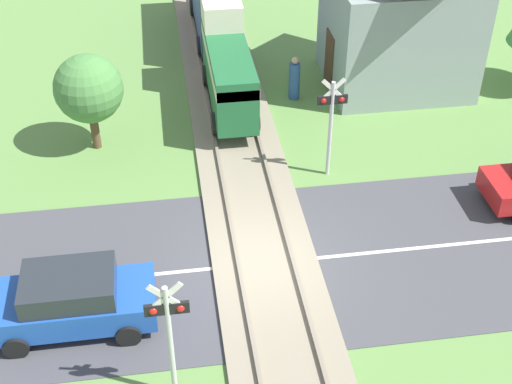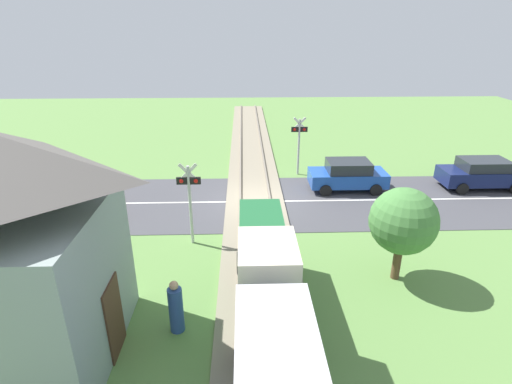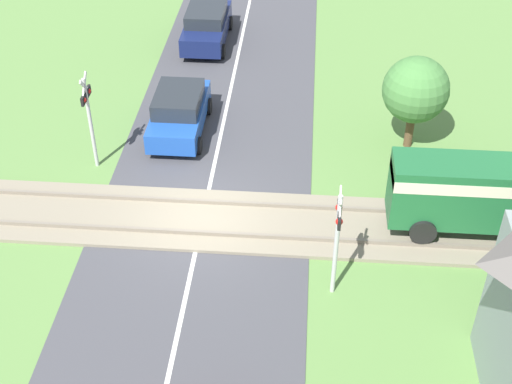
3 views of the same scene
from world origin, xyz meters
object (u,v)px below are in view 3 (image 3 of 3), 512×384
(car_near_crossing, at_px, (179,111))
(car_behind_queue, at_px, (207,25))
(crossing_signal_west_approach, at_px, (88,110))
(crossing_signal_east_approach, at_px, (338,231))

(car_near_crossing, distance_m, car_behind_queue, 7.07)
(car_near_crossing, relative_size, car_behind_queue, 0.92)
(car_behind_queue, height_order, crossing_signal_west_approach, crossing_signal_west_approach)
(crossing_signal_east_approach, bearing_deg, car_behind_queue, -159.98)
(car_behind_queue, distance_m, crossing_signal_west_approach, 9.72)
(crossing_signal_west_approach, relative_size, crossing_signal_east_approach, 1.00)
(car_near_crossing, xyz_separation_m, car_behind_queue, (-7.07, 0.00, 0.01))
(car_near_crossing, relative_size, crossing_signal_east_approach, 1.18)
(car_behind_queue, distance_m, crossing_signal_east_approach, 15.47)
(car_near_crossing, relative_size, crossing_signal_west_approach, 1.18)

